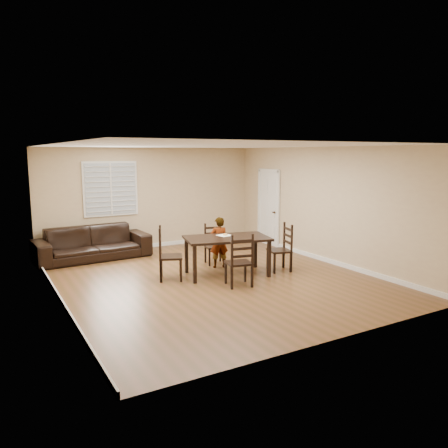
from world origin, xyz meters
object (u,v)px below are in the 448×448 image
Objects in this scene: chair_left at (164,256)px; child at (219,242)px; chair_far at (241,263)px; donut at (225,234)px; dining_table at (227,241)px; chair_near at (213,245)px; chair_right at (285,249)px; sofa at (93,243)px.

chair_left is 0.95× the size of child.
child is (0.36, 1.51, 0.10)m from chair_far.
child is at bearing 79.50° from donut.
donut is (0.07, 0.19, 0.11)m from dining_table.
chair_near reaches higher than donut.
chair_right is at bearing -22.00° from donut.
chair_right is (1.04, -1.37, 0.05)m from chair_near.
donut reaches higher than dining_table.
chair_near is 2.97m from sofa.
child is at bearing 90.00° from dining_table.
chair_near is 2.01m from chair_far.
chair_left is at bearing 174.00° from donut.
chair_far reaches higher than sofa.
chair_far reaches higher than chair_right.
child is 3.18m from sofa.
chair_left reaches higher than donut.
chair_left is at bearing 179.08° from dining_table.
chair_far is (-0.46, -1.96, 0.05)m from chair_near.
dining_table is 1.13m from chair_near.
dining_table is 0.65m from child.
donut reaches higher than sofa.
child reaches higher than chair_right.
child is at bearing -91.51° from chair_near.
donut is at bearing -90.36° from chair_near.
chair_far is 1.00× the size of chair_right.
sofa is (-2.14, 2.82, -0.33)m from dining_table.
child is (0.15, 0.61, -0.15)m from dining_table.
donut is at bearing -92.16° from chair_far.
chair_far is 0.96× the size of chair_left.
sofa is (-2.29, 2.21, -0.18)m from child.
chair_near is at bearing -41.81° from chair_left.
chair_far reaches higher than donut.
child is at bearing -114.69° from chair_right.
child is (1.43, 0.29, 0.08)m from chair_left.
chair_right is at bearing -81.30° from chair_left.
chair_far is 0.91× the size of child.
chair_near is 0.89× the size of chair_far.
chair_right is 1.36m from donut.
chair_near is at bearing -39.82° from sofa.
donut is (0.28, 1.08, 0.36)m from chair_far.
chair_far is 1.61m from chair_right.
chair_left is 2.65m from chair_right.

